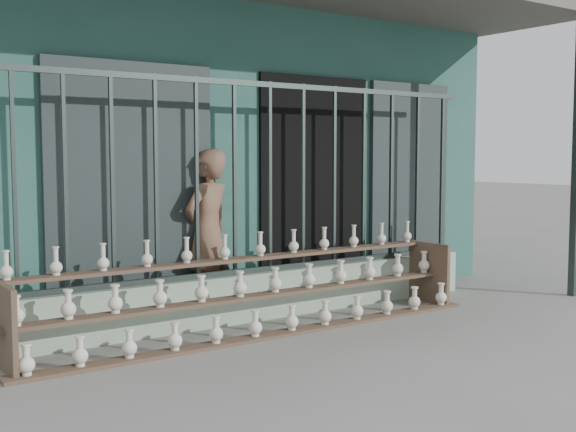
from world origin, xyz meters
TOP-DOWN VIEW (x-y plane):
  - ground at (0.00, 0.00)m, footprint 60.00×60.00m
  - workshop_building at (0.00, 4.23)m, footprint 7.40×6.60m
  - parapet_wall at (0.00, 1.30)m, footprint 5.00×0.20m
  - security_fence at (-0.00, 1.30)m, footprint 5.00×0.04m
  - shelf_rack at (-0.40, 0.89)m, footprint 4.50×0.68m
  - elderly_woman at (-0.46, 1.69)m, footprint 0.70×0.59m

SIDE VIEW (x-z plane):
  - ground at x=0.00m, z-range 0.00..0.00m
  - parapet_wall at x=0.00m, z-range 0.00..0.45m
  - shelf_rack at x=-0.40m, z-range -0.07..0.79m
  - elderly_woman at x=-0.46m, z-range 0.00..1.62m
  - security_fence at x=0.00m, z-range 0.45..2.25m
  - workshop_building at x=0.00m, z-range 0.02..3.23m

